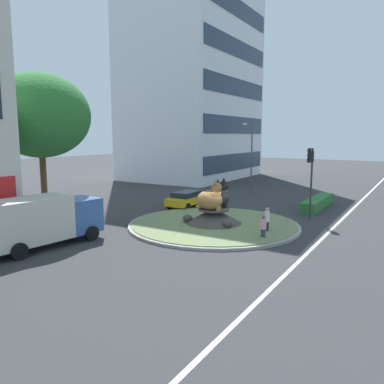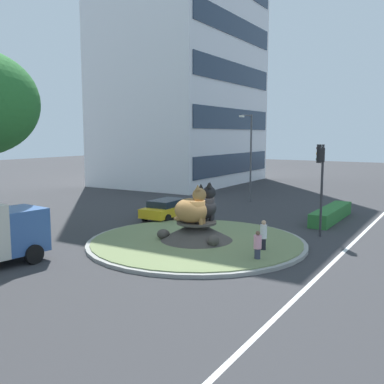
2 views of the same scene
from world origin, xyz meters
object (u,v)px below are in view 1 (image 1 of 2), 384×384
Objects in this scene: sedan_on_far_lane at (187,198)px; streetlight_arm at (251,153)px; cat_statue_tabby at (211,199)px; traffic_light_mast at (310,168)px; pedestrian_pink_shirt at (263,228)px; office_tower at (193,54)px; cat_statue_black at (218,197)px; broadleaf_tree_behind_island at (40,116)px; delivery_box_truck at (41,220)px; pedestrian_white_shirt at (267,220)px.

streetlight_arm is at bearing -10.87° from sedan_on_far_lane.
traffic_light_mast is (5.74, -5.10, 1.89)m from cat_statue_tabby.
streetlight_arm reaches higher than pedestrian_pink_shirt.
office_tower is at bearing 28.47° from sedan_on_far_lane.
office_tower is (25.42, 17.66, 15.93)m from cat_statue_black.
office_tower is 22.14m from streetlight_arm.
pedestrian_pink_shirt reaches higher than sedan_on_far_lane.
pedestrian_pink_shirt is at bearing -142.07° from office_tower.
broadleaf_tree_behind_island is at bearing -160.04° from cat_statue_tabby.
broadleaf_tree_behind_island is 13.82m from sedan_on_far_lane.
sedan_on_far_lane is at bearing 127.46° from cat_statue_tabby.
cat_statue_tabby is at bearing -137.51° from sedan_on_far_lane.
cat_statue_black is (1.07, 0.04, -0.01)m from cat_statue_tabby.
delivery_box_truck is (-35.54, -11.83, -16.36)m from office_tower.
broadleaf_tree_behind_island reaches higher than traffic_light_mast.
office_tower is at bearing -119.24° from streetlight_arm.
streetlight_arm is 19.14m from pedestrian_pink_shirt.
pedestrian_pink_shirt is (-16.97, -8.11, -3.56)m from streetlight_arm.
cat_statue_tabby is at bearing 38.99° from traffic_light_mast.
traffic_light_mast reaches higher than sedan_on_far_lane.
broadleaf_tree_behind_island is 6.81× the size of pedestrian_pink_shirt.
sedan_on_far_lane is 0.68× the size of delivery_box_truck.
delivery_box_truck is at bearing -139.85° from cat_statue_black.
streetlight_arm is at bearing 96.85° from cat_statue_tabby.
streetlight_arm reaches higher than traffic_light_mast.
streetlight_arm is 4.95× the size of pedestrian_pink_shirt.
sedan_on_far_lane is at bearing 178.77° from pedestrian_pink_shirt.
office_tower is 7.56× the size of sedan_on_far_lane.
sedan_on_far_lane is at bearing -24.61° from broadleaf_tree_behind_island.
traffic_light_mast is (4.67, -5.14, 1.90)m from cat_statue_black.
office_tower is 29.68m from sedan_on_far_lane.
cat_statue_tabby is 0.41× the size of traffic_light_mast.
cat_statue_tabby is at bearing -107.73° from cat_statue_black.
cat_statue_tabby is 4.57m from pedestrian_pink_shirt.
streetlight_arm is (-10.69, -13.84, -13.58)m from office_tower.
delivery_box_truck is at bearing 3.83° from streetlight_arm.
pedestrian_pink_shirt is (-27.66, -21.95, -17.14)m from office_tower.
pedestrian_white_shirt is (1.65, 0.39, 0.12)m from pedestrian_pink_shirt.
traffic_light_mast is at bearing 22.34° from cat_statue_black.
streetlight_arm reaches higher than pedestrian_white_shirt.
cat_statue_black is 15.40m from streetlight_arm.
sedan_on_far_lane is (10.91, -5.00, -6.85)m from broadleaf_tree_behind_island.
traffic_light_mast is at bearing -91.15° from sedan_on_far_lane.
cat_statue_black is 0.30× the size of streetlight_arm.
broadleaf_tree_behind_island is (-6.37, 10.44, 5.59)m from cat_statue_black.
broadleaf_tree_behind_island is 6.09× the size of pedestrian_white_shirt.
delivery_box_truck is at bearing -129.86° from cat_statue_tabby.
delivery_box_truck is at bearing -108.45° from pedestrian_pink_shirt.
broadleaf_tree_behind_island reaches higher than cat_statue_black.
cat_statue_black is at bearing 58.70° from pedestrian_white_shirt.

